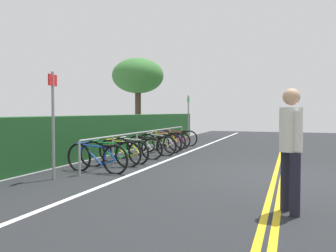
{
  "coord_description": "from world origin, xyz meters",
  "views": [
    {
      "loc": [
        -8.5,
        -0.26,
        1.45
      ],
      "look_at": [
        2.45,
        3.53,
        0.99
      ],
      "focal_mm": 38.31,
      "sensor_mm": 36.0,
      "label": 1
    }
  ],
  "objects_px": {
    "bicycle_3": "(136,148)",
    "sign_post_far": "(188,114)",
    "tree_mid": "(138,76)",
    "bicycle_4": "(151,146)",
    "bicycle_8": "(177,138)",
    "sign_post_near": "(53,115)",
    "pedestrian": "(291,141)",
    "bike_rack": "(147,137)",
    "bicycle_1": "(111,154)",
    "bicycle_2": "(123,151)",
    "bicycle_6": "(164,141)",
    "bicycle_0": "(97,158)",
    "bicycle_7": "(171,140)",
    "bicycle_5": "(160,143)"
  },
  "relations": [
    {
      "from": "bicycle_1",
      "to": "bike_rack",
      "type": "bearing_deg",
      "value": 0.83
    },
    {
      "from": "sign_post_far",
      "to": "tree_mid",
      "type": "relative_size",
      "value": 0.49
    },
    {
      "from": "bicycle_3",
      "to": "sign_post_far",
      "type": "relative_size",
      "value": 0.78
    },
    {
      "from": "bike_rack",
      "to": "bicycle_1",
      "type": "distance_m",
      "value": 2.58
    },
    {
      "from": "tree_mid",
      "to": "bike_rack",
      "type": "bearing_deg",
      "value": -154.26
    },
    {
      "from": "bicycle_2",
      "to": "bicycle_5",
      "type": "relative_size",
      "value": 1.01
    },
    {
      "from": "bicycle_3",
      "to": "tree_mid",
      "type": "relative_size",
      "value": 0.39
    },
    {
      "from": "bicycle_7",
      "to": "bicycle_3",
      "type": "bearing_deg",
      "value": -179.14
    },
    {
      "from": "bicycle_1",
      "to": "bicycle_3",
      "type": "relative_size",
      "value": 0.96
    },
    {
      "from": "bicycle_0",
      "to": "bicycle_6",
      "type": "height_order",
      "value": "bicycle_6"
    },
    {
      "from": "bicycle_2",
      "to": "pedestrian",
      "type": "relative_size",
      "value": 0.96
    },
    {
      "from": "bicycle_7",
      "to": "sign_post_near",
      "type": "height_order",
      "value": "sign_post_near"
    },
    {
      "from": "bike_rack",
      "to": "bicycle_4",
      "type": "height_order",
      "value": "bike_rack"
    },
    {
      "from": "bike_rack",
      "to": "bicycle_0",
      "type": "relative_size",
      "value": 4.52
    },
    {
      "from": "bicycle_4",
      "to": "bicycle_8",
      "type": "distance_m",
      "value": 3.46
    },
    {
      "from": "bicycle_0",
      "to": "bicycle_3",
      "type": "height_order",
      "value": "bicycle_0"
    },
    {
      "from": "tree_mid",
      "to": "bicycle_0",
      "type": "bearing_deg",
      "value": -160.96
    },
    {
      "from": "bike_rack",
      "to": "bicycle_8",
      "type": "bearing_deg",
      "value": 0.69
    },
    {
      "from": "bicycle_4",
      "to": "bicycle_5",
      "type": "relative_size",
      "value": 1.01
    },
    {
      "from": "bike_rack",
      "to": "bicycle_8",
      "type": "height_order",
      "value": "bike_rack"
    },
    {
      "from": "bicycle_0",
      "to": "bicycle_5",
      "type": "relative_size",
      "value": 1.05
    },
    {
      "from": "bicycle_0",
      "to": "pedestrian",
      "type": "height_order",
      "value": "pedestrian"
    },
    {
      "from": "pedestrian",
      "to": "tree_mid",
      "type": "bearing_deg",
      "value": 31.78
    },
    {
      "from": "bike_rack",
      "to": "bicycle_8",
      "type": "xyz_separation_m",
      "value": [
        3.51,
        0.04,
        -0.29
      ]
    },
    {
      "from": "pedestrian",
      "to": "sign_post_near",
      "type": "distance_m",
      "value": 4.91
    },
    {
      "from": "bike_rack",
      "to": "bicycle_5",
      "type": "relative_size",
      "value": 4.75
    },
    {
      "from": "bicycle_2",
      "to": "sign_post_far",
      "type": "relative_size",
      "value": 0.77
    },
    {
      "from": "bicycle_0",
      "to": "bicycle_2",
      "type": "relative_size",
      "value": 1.04
    },
    {
      "from": "bicycle_2",
      "to": "bicycle_5",
      "type": "bearing_deg",
      "value": -1.76
    },
    {
      "from": "pedestrian",
      "to": "tree_mid",
      "type": "xyz_separation_m",
      "value": [
        13.27,
        8.22,
        2.4
      ]
    },
    {
      "from": "bicycle_7",
      "to": "bicycle_8",
      "type": "relative_size",
      "value": 0.99
    },
    {
      "from": "bicycle_6",
      "to": "tree_mid",
      "type": "distance_m",
      "value": 7.73
    },
    {
      "from": "bicycle_1",
      "to": "bicycle_7",
      "type": "height_order",
      "value": "bicycle_1"
    },
    {
      "from": "bicycle_1",
      "to": "pedestrian",
      "type": "relative_size",
      "value": 0.93
    },
    {
      "from": "bicycle_8",
      "to": "pedestrian",
      "type": "height_order",
      "value": "pedestrian"
    },
    {
      "from": "tree_mid",
      "to": "sign_post_near",
      "type": "bearing_deg",
      "value": -164.31
    },
    {
      "from": "bicycle_2",
      "to": "bicycle_7",
      "type": "xyz_separation_m",
      "value": [
        4.37,
        0.06,
        -0.01
      ]
    },
    {
      "from": "bicycle_6",
      "to": "sign_post_far",
      "type": "distance_m",
      "value": 3.55
    },
    {
      "from": "bicycle_6",
      "to": "tree_mid",
      "type": "xyz_separation_m",
      "value": [
        6.03,
        3.72,
        3.09
      ]
    },
    {
      "from": "bike_rack",
      "to": "bicycle_4",
      "type": "xyz_separation_m",
      "value": [
        0.05,
        -0.14,
        -0.29
      ]
    },
    {
      "from": "bicycle_6",
      "to": "sign_post_far",
      "type": "relative_size",
      "value": 0.79
    },
    {
      "from": "tree_mid",
      "to": "bicycle_2",
      "type": "bearing_deg",
      "value": -158.52
    },
    {
      "from": "bicycle_0",
      "to": "bicycle_6",
      "type": "relative_size",
      "value": 1.01
    },
    {
      "from": "bicycle_2",
      "to": "bicycle_6",
      "type": "distance_m",
      "value": 3.47
    },
    {
      "from": "bicycle_0",
      "to": "bicycle_1",
      "type": "distance_m",
      "value": 0.87
    },
    {
      "from": "bicycle_1",
      "to": "bicycle_7",
      "type": "xyz_separation_m",
      "value": [
        5.14,
        0.07,
        -0.02
      ]
    },
    {
      "from": "bicycle_0",
      "to": "tree_mid",
      "type": "distance_m",
      "value": 12.17
    },
    {
      "from": "bicycle_0",
      "to": "bicycle_2",
      "type": "distance_m",
      "value": 1.63
    },
    {
      "from": "sign_post_far",
      "to": "bicycle_7",
      "type": "bearing_deg",
      "value": 179.51
    },
    {
      "from": "bicycle_4",
      "to": "bicycle_8",
      "type": "height_order",
      "value": "bicycle_8"
    }
  ]
}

